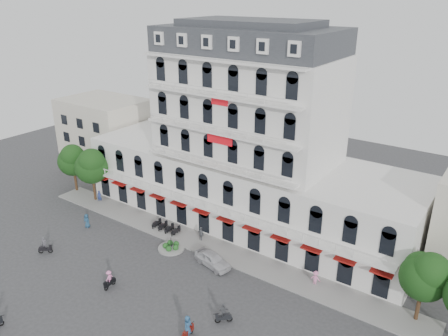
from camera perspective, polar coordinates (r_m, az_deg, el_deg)
ground at (r=48.48m, az=-8.98°, el=-14.64°), size 120.00×120.00×0.00m
sidewalk at (r=54.00m, az=-2.32°, el=-10.03°), size 53.00×4.00×0.16m
main_building at (r=56.37m, az=3.06°, el=2.56°), size 45.00×15.00×25.80m
flank_building_west at (r=78.15m, az=-15.17°, el=4.36°), size 14.00×10.00×12.00m
traffic_island at (r=53.62m, az=-6.89°, el=-10.22°), size 3.20×3.20×1.60m
parked_scooter_row at (r=57.46m, az=-7.54°, el=-8.17°), size 4.40×1.80×1.10m
tree_west_outer at (r=69.57m, az=-19.17°, el=1.14°), size 4.50×4.48×7.76m
tree_west_inner at (r=65.36m, az=-16.92°, el=0.40°), size 4.76×4.76×8.25m
tree_east_inner at (r=44.17m, az=24.82°, el=-12.48°), size 4.40×4.37×7.57m
parked_car at (r=50.12m, az=-1.50°, el=-11.84°), size 5.04×2.87×1.62m
rider_west at (r=56.26m, az=-22.38°, el=-9.39°), size 1.38×1.23×2.16m
rider_east at (r=41.27m, az=-4.77°, el=-19.96°), size 0.68×1.70×2.33m
rider_northeast at (r=42.72m, az=-0.04°, el=-18.48°), size 1.33×1.29×2.06m
rider_center at (r=48.26m, az=-14.75°, el=-13.82°), size 0.69×1.70×2.03m
pedestrian_left at (r=60.17m, az=-17.48°, el=-6.59°), size 0.96×0.66×1.89m
pedestrian_mid at (r=54.49m, az=-3.01°, el=-8.63°), size 1.21×0.71×1.94m
pedestrian_right at (r=48.17m, az=11.86°, el=-13.91°), size 1.11×0.67×1.68m
pedestrian_far at (r=66.54m, az=-15.94°, el=-3.61°), size 0.76×0.72×1.75m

